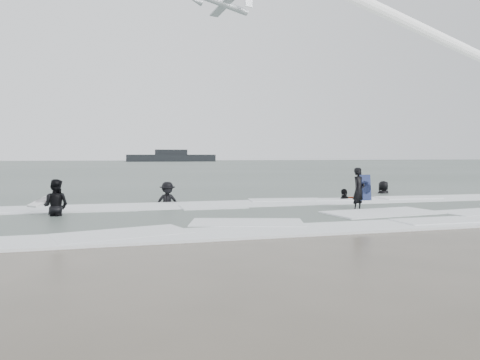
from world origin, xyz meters
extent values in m
plane|color=brown|center=(0.00, 0.00, 0.00)|extent=(320.00, 320.00, 0.00)
plane|color=#47544C|center=(0.00, 80.00, 0.06)|extent=(320.00, 320.00, 0.00)
imported|color=black|center=(4.05, 3.14, 0.00)|extent=(0.70, 0.62, 1.62)
imported|color=black|center=(-6.57, 4.12, 0.00)|extent=(1.06, 0.94, 1.82)
imported|color=black|center=(-2.53, 7.39, 0.00)|extent=(1.19, 0.73, 1.79)
imported|color=black|center=(5.21, 6.45, 0.00)|extent=(1.09, 0.77, 1.72)
imported|color=black|center=(8.94, 9.29, 0.00)|extent=(0.98, 0.72, 1.85)
cube|color=white|center=(0.00, -0.60, 0.03)|extent=(30.03, 2.32, 0.07)
cube|color=white|center=(0.00, 6.00, 0.04)|extent=(30.00, 2.60, 0.09)
cube|color=black|center=(12.02, 131.28, 1.11)|extent=(26.78, 4.78, 2.10)
cube|color=black|center=(12.02, 131.28, 2.93)|extent=(9.56, 2.87, 1.53)
cylinder|color=silver|center=(9.49, 48.15, 21.73)|extent=(6.98, 3.08, 1.87)
cone|color=silver|center=(5.83, 49.37, 22.26)|extent=(2.09, 1.46, 1.14)
cube|color=silver|center=(9.49, 48.15, 21.68)|extent=(3.07, 5.95, 1.71)
cube|color=silver|center=(12.48, 47.16, 21.99)|extent=(1.09, 0.50, 1.30)
cylinder|color=white|center=(33.26, 40.26, 18.24)|extent=(41.14, 14.85, 7.39)
camera|label=1|loc=(-4.65, -12.37, 2.07)|focal=35.00mm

